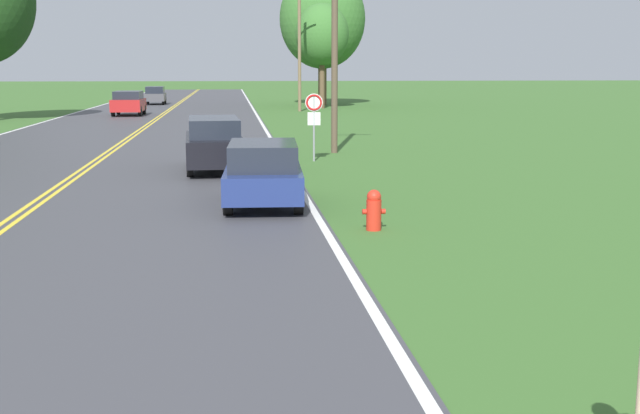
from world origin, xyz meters
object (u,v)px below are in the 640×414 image
object	(u,v)px
car_dark_blue_hatchback_nearest	(263,172)
car_dark_grey_suv_mid_far	(155,95)
car_red_suv_mid_near	(129,102)
tree_right_cluster	(322,19)
car_black_suv_approaching	(214,142)
traffic_sign	(314,111)
fire_hydrant	(374,210)
tree_behind_sign	(322,35)

from	to	relation	value
car_dark_blue_hatchback_nearest	car_dark_grey_suv_mid_far	bearing A→B (deg)	-169.62
car_red_suv_mid_near	car_dark_grey_suv_mid_far	xyz separation A→B (m)	(0.27, 16.89, -0.04)
car_red_suv_mid_near	tree_right_cluster	bearing A→B (deg)	-45.39
tree_right_cluster	car_red_suv_mid_near	xyz separation A→B (m)	(-14.83, -14.49, -6.42)
tree_right_cluster	car_black_suv_approaching	bearing A→B (deg)	-100.80
tree_right_cluster	car_dark_blue_hatchback_nearest	world-z (taller)	tree_right_cluster
traffic_sign	car_black_suv_approaching	size ratio (longest dim) A/B	0.50
fire_hydrant	tree_right_cluster	size ratio (longest dim) A/B	0.07
traffic_sign	car_dark_blue_hatchback_nearest	size ratio (longest dim) A/B	0.61
tree_right_cluster	car_red_suv_mid_near	bearing A→B (deg)	-135.65
fire_hydrant	tree_behind_sign	bearing A→B (deg)	84.65
traffic_sign	car_black_suv_approaching	xyz separation A→B (m)	(-3.36, -2.14, -0.85)
fire_hydrant	traffic_sign	size ratio (longest dim) A/B	0.35
tree_right_cluster	car_dark_grey_suv_mid_far	size ratio (longest dim) A/B	2.94
fire_hydrant	car_red_suv_mid_near	distance (m)	41.30
tree_behind_sign	car_dark_blue_hatchback_nearest	world-z (taller)	tree_behind_sign
traffic_sign	car_dark_grey_suv_mid_far	bearing A→B (deg)	101.70
car_red_suv_mid_near	car_dark_grey_suv_mid_far	world-z (taller)	car_red_suv_mid_near
tree_right_cluster	car_dark_grey_suv_mid_far	bearing A→B (deg)	170.63
car_dark_blue_hatchback_nearest	tree_right_cluster	bearing A→B (deg)	174.67
fire_hydrant	car_red_suv_mid_near	xyz separation A→B (m)	(-9.55, 40.18, 0.47)
tree_right_cluster	car_dark_grey_suv_mid_far	distance (m)	16.11
traffic_sign	tree_right_cluster	distance (m)	43.42
tree_behind_sign	car_black_suv_approaching	world-z (taller)	tree_behind_sign
car_red_suv_mid_near	car_dark_blue_hatchback_nearest	bearing A→B (deg)	-168.28
traffic_sign	tree_behind_sign	distance (m)	37.13
tree_right_cluster	car_dark_blue_hatchback_nearest	size ratio (longest dim) A/B	3.07
car_dark_grey_suv_mid_far	car_dark_blue_hatchback_nearest	bearing A→B (deg)	-173.39
traffic_sign	tree_right_cluster	size ratio (longest dim) A/B	0.20
tree_behind_sign	car_red_suv_mid_near	world-z (taller)	tree_behind_sign
car_black_suv_approaching	car_red_suv_mid_near	bearing A→B (deg)	-171.08
car_black_suv_approaching	car_red_suv_mid_near	xyz separation A→B (m)	(-6.26, 30.39, 0.01)
tree_right_cluster	car_dark_grey_suv_mid_far	world-z (taller)	tree_right_cluster
car_dark_blue_hatchback_nearest	car_red_suv_mid_near	xyz separation A→B (m)	(-7.51, 37.11, 0.10)
tree_right_cluster	fire_hydrant	bearing A→B (deg)	-95.51
tree_behind_sign	car_dark_grey_suv_mid_far	world-z (taller)	tree_behind_sign
traffic_sign	car_dark_grey_suv_mid_far	distance (m)	46.11
tree_behind_sign	car_black_suv_approaching	distance (m)	39.86
fire_hydrant	tree_right_cluster	xyz separation A→B (m)	(5.27, 54.67, 6.89)
fire_hydrant	car_dark_grey_suv_mid_far	distance (m)	57.82
car_black_suv_approaching	tree_right_cluster	bearing A→B (deg)	166.47
tree_right_cluster	car_dark_blue_hatchback_nearest	bearing A→B (deg)	-98.07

